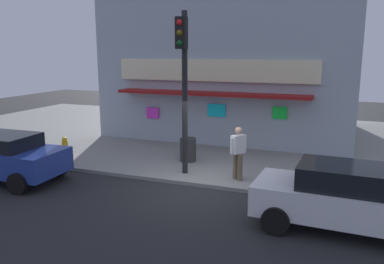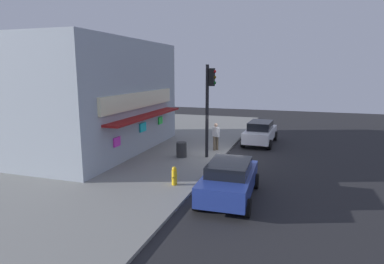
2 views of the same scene
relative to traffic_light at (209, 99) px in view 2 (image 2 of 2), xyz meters
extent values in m
plane|color=#232326|center=(0.83, -0.75, -3.42)|extent=(48.24, 48.24, 0.00)
cube|color=gray|center=(0.83, 6.07, -3.36)|extent=(32.16, 13.64, 0.12)
cube|color=#9EA8B2|center=(-0.31, 7.90, -0.02)|extent=(11.11, 7.71, 6.56)
cube|color=beige|center=(-0.31, 3.97, -0.13)|extent=(8.45, 0.16, 0.89)
cube|color=maroon|center=(-0.31, 3.62, -1.05)|extent=(8.00, 0.90, 0.12)
cube|color=#E533CC|center=(-3.08, 3.99, -2.03)|extent=(0.58, 0.08, 0.48)
cube|color=#19D8E5|center=(-0.14, 3.99, -1.76)|extent=(0.76, 0.08, 0.53)
cube|color=#19E53F|center=(2.44, 3.99, -1.73)|extent=(0.55, 0.08, 0.48)
cylinder|color=black|center=(0.00, 0.11, -0.72)|extent=(0.18, 0.18, 5.14)
cube|color=black|center=(0.00, -0.14, 1.17)|extent=(0.32, 0.28, 0.95)
sphere|color=red|center=(0.00, -0.29, 1.47)|extent=(0.18, 0.18, 0.18)
sphere|color=brown|center=(0.00, -0.29, 1.17)|extent=(0.18, 0.18, 0.18)
sphere|color=#0F4C19|center=(0.00, -0.29, 0.87)|extent=(0.18, 0.18, 0.18)
cylinder|color=gold|center=(-4.85, 0.19, -2.97)|extent=(0.23, 0.23, 0.65)
sphere|color=gold|center=(-4.85, 0.19, -2.58)|extent=(0.19, 0.19, 0.19)
cylinder|color=gold|center=(-5.03, 0.19, -2.94)|extent=(0.12, 0.10, 0.10)
cylinder|color=gold|center=(-4.68, 0.19, -2.94)|extent=(0.12, 0.10, 0.10)
cylinder|color=#2D2D2D|center=(-0.43, 1.46, -2.87)|extent=(0.59, 0.59, 0.85)
cylinder|color=brown|center=(1.70, 0.10, -2.87)|extent=(0.22, 0.22, 0.85)
cylinder|color=brown|center=(1.88, -0.03, -2.87)|extent=(0.22, 0.22, 0.85)
cube|color=silver|center=(1.79, 0.03, -2.16)|extent=(0.45, 0.50, 0.56)
sphere|color=tan|center=(1.79, 0.03, -1.74)|extent=(0.22, 0.22, 0.22)
cylinder|color=silver|center=(1.65, -0.17, -2.19)|extent=(0.14, 0.14, 0.51)
cylinder|color=silver|center=(1.94, 0.23, -2.19)|extent=(0.14, 0.14, 0.51)
cube|color=navy|center=(-5.34, -2.29, -2.73)|extent=(4.16, 1.91, 0.74)
cube|color=black|center=(-5.34, -2.29, -2.14)|extent=(2.26, 1.57, 0.44)
cylinder|color=black|center=(-3.92, -1.35, -3.10)|extent=(0.65, 0.24, 0.64)
cylinder|color=black|center=(-3.87, -3.14, -3.10)|extent=(0.65, 0.24, 0.64)
cylinder|color=black|center=(-6.80, -1.43, -3.10)|extent=(0.65, 0.24, 0.64)
cylinder|color=black|center=(-6.75, -3.22, -3.10)|extent=(0.65, 0.24, 0.64)
cube|color=silver|center=(5.00, -2.28, -2.75)|extent=(4.38, 1.90, 0.70)
cube|color=black|center=(5.00, -2.28, -2.14)|extent=(2.39, 1.54, 0.52)
cylinder|color=black|center=(6.55, -1.50, -3.10)|extent=(0.65, 0.25, 0.64)
cylinder|color=black|center=(6.47, -3.20, -3.10)|extent=(0.65, 0.25, 0.64)
cylinder|color=black|center=(3.53, -1.36, -3.10)|extent=(0.65, 0.25, 0.64)
cylinder|color=black|center=(3.46, -3.06, -3.10)|extent=(0.65, 0.25, 0.64)
camera|label=1|loc=(4.63, -11.44, 0.64)|focal=36.83mm
camera|label=2|loc=(-17.39, -4.72, 1.54)|focal=30.78mm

